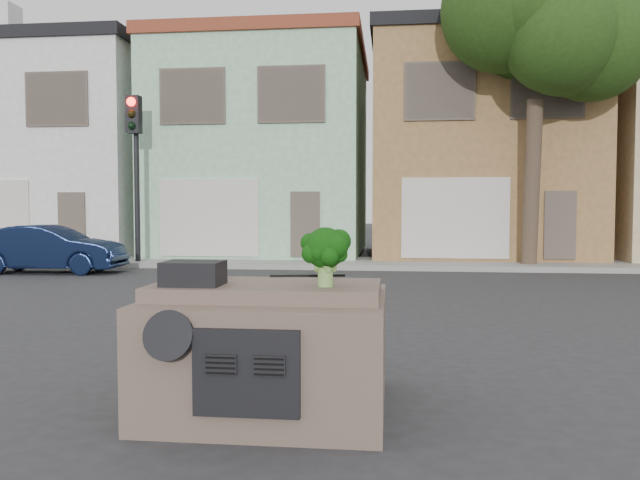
# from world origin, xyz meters

# --- Properties ---
(ground_plane) EXTENTS (120.00, 120.00, 0.00)m
(ground_plane) POSITION_xyz_m (0.00, 0.00, 0.00)
(ground_plane) COLOR #303033
(ground_plane) RESTS_ON ground
(sidewalk) EXTENTS (40.00, 3.00, 0.15)m
(sidewalk) POSITION_xyz_m (0.00, 10.50, 0.07)
(sidewalk) COLOR gray
(sidewalk) RESTS_ON ground
(townhouse_white) EXTENTS (7.20, 8.20, 7.55)m
(townhouse_white) POSITION_xyz_m (-11.00, 14.50, 3.77)
(townhouse_white) COLOR white
(townhouse_white) RESTS_ON ground
(townhouse_mint) EXTENTS (7.20, 8.20, 7.55)m
(townhouse_mint) POSITION_xyz_m (-3.50, 14.50, 3.77)
(townhouse_mint) COLOR #9FD3AA
(townhouse_mint) RESTS_ON ground
(townhouse_tan) EXTENTS (7.20, 8.20, 7.55)m
(townhouse_tan) POSITION_xyz_m (4.00, 14.50, 3.77)
(townhouse_tan) COLOR #9B7142
(townhouse_tan) RESTS_ON ground
(navy_sedan) EXTENTS (4.00, 1.65, 1.29)m
(navy_sedan) POSITION_xyz_m (-8.08, 7.46, 0.00)
(navy_sedan) COLOR #0D1834
(navy_sedan) RESTS_ON ground
(traffic_signal) EXTENTS (0.40, 0.40, 5.10)m
(traffic_signal) POSITION_xyz_m (-6.50, 9.50, 2.55)
(traffic_signal) COLOR black
(traffic_signal) RESTS_ON ground
(tree_near) EXTENTS (4.40, 4.00, 8.50)m
(tree_near) POSITION_xyz_m (5.00, 9.80, 4.25)
(tree_near) COLOR #203D11
(tree_near) RESTS_ON ground
(car_dashboard) EXTENTS (2.00, 1.80, 1.12)m
(car_dashboard) POSITION_xyz_m (0.00, -3.00, 0.56)
(car_dashboard) COLOR brown
(car_dashboard) RESTS_ON ground
(instrument_hump) EXTENTS (0.48, 0.38, 0.20)m
(instrument_hump) POSITION_xyz_m (-0.58, -3.35, 1.22)
(instrument_hump) COLOR black
(instrument_hump) RESTS_ON car_dashboard
(wiper_arm) EXTENTS (0.69, 0.15, 0.02)m
(wiper_arm) POSITION_xyz_m (0.28, -2.62, 1.13)
(wiper_arm) COLOR black
(wiper_arm) RESTS_ON car_dashboard
(broccoli) EXTENTS (0.54, 0.54, 0.50)m
(broccoli) POSITION_xyz_m (0.52, -3.31, 1.37)
(broccoli) COLOR #0B3508
(broccoli) RESTS_ON car_dashboard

